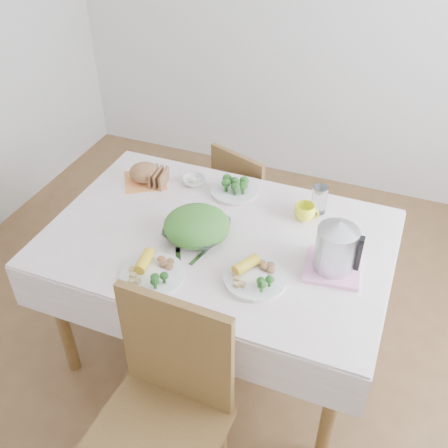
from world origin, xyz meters
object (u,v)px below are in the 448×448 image
at_px(dining_table, 219,297).
at_px(electric_kettle, 336,247).
at_px(salad_bowl, 197,231).
at_px(dinner_plate_right, 255,278).
at_px(yellow_mug, 305,212).
at_px(dinner_plate_left, 153,275).
at_px(chair_near, 154,443).
at_px(chair_far, 255,196).

height_order(dining_table, electric_kettle, electric_kettle).
distance_m(salad_bowl, dinner_plate_right, 0.36).
bearing_deg(dinner_plate_right, salad_bowl, 153.35).
relative_size(yellow_mug, electric_kettle, 0.42).
height_order(dinner_plate_right, electric_kettle, electric_kettle).
height_order(salad_bowl, dinner_plate_left, salad_bowl).
relative_size(dining_table, dinner_plate_right, 5.43).
xyz_separation_m(dining_table, salad_bowl, (-0.08, -0.04, 0.42)).
distance_m(dining_table, salad_bowl, 0.43).
relative_size(chair_near, salad_bowl, 3.67).
relative_size(salad_bowl, dinner_plate_left, 1.04).
bearing_deg(chair_far, dinner_plate_right, 128.05).
bearing_deg(electric_kettle, yellow_mug, 120.18).
distance_m(salad_bowl, electric_kettle, 0.60).
bearing_deg(yellow_mug, chair_near, -102.03).
bearing_deg(chair_near, dinner_plate_left, 117.65).
bearing_deg(yellow_mug, salad_bowl, -142.99).
bearing_deg(electric_kettle, chair_far, 123.11).
relative_size(salad_bowl, electric_kettle, 1.17).
xyz_separation_m(dinner_plate_right, yellow_mug, (0.08, 0.47, 0.03)).
relative_size(chair_near, yellow_mug, 10.15).
bearing_deg(dinner_plate_left, dinner_plate_right, 18.90).
bearing_deg(salad_bowl, dining_table, 27.40).
relative_size(dining_table, dinner_plate_left, 5.32).
relative_size(dinner_plate_left, yellow_mug, 2.67).
bearing_deg(dining_table, yellow_mug, 39.15).
relative_size(chair_near, dinner_plate_left, 3.80).
bearing_deg(salad_bowl, dinner_plate_left, -102.20).
bearing_deg(salad_bowl, yellow_mug, 37.01).
relative_size(dining_table, electric_kettle, 6.02).
relative_size(chair_far, dinner_plate_left, 3.12).
distance_m(chair_far, yellow_mug, 0.72).
bearing_deg(dinner_plate_right, dining_table, 139.72).
bearing_deg(dining_table, chair_near, -83.92).
relative_size(chair_near, electric_kettle, 4.30).
bearing_deg(chair_near, dinner_plate_right, 78.12).
relative_size(chair_far, salad_bowl, 3.01).
relative_size(dining_table, yellow_mug, 14.21).
xyz_separation_m(chair_near, electric_kettle, (0.43, 0.80, 0.42)).
relative_size(salad_bowl, yellow_mug, 2.77).
xyz_separation_m(chair_near, dinner_plate_left, (-0.23, 0.49, 0.31)).
height_order(salad_bowl, dinner_plate_right, salad_bowl).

